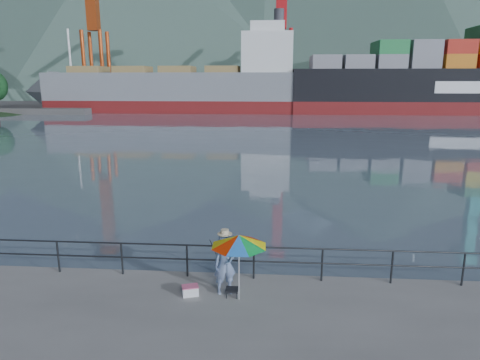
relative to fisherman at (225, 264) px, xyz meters
name	(u,v)px	position (x,y,z in m)	size (l,w,h in m)	color
harbor_water	(262,98)	(-2.25, 129.22, -0.85)	(500.00, 280.00, 0.00)	slate
far_dock	(300,105)	(7.75, 92.22, -0.85)	(200.00, 40.00, 0.40)	#514F4C
guardrail	(154,259)	(-2.25, 0.92, -0.33)	(22.00, 0.06, 1.03)	#2D3033
mountains	(349,15)	(36.57, 206.97, 34.70)	(600.00, 332.80, 80.00)	#385147
port_cranes	(409,28)	(28.75, 83.22, 15.15)	(116.00, 28.00, 38.40)	#CD4718
container_stacks	(400,91)	(30.88, 93.11, 2.32)	(58.00, 8.40, 7.80)	red
fisherman	(225,264)	(0.00, 0.00, 0.00)	(0.62, 0.41, 1.71)	navy
beach_umbrella	(239,241)	(0.41, -0.36, 0.83)	(1.95, 1.95, 1.85)	white
folding_stool	(232,292)	(0.20, -0.20, -0.74)	(0.34, 0.34, 0.22)	black
cooler_bag	(190,291)	(-0.94, -0.22, -0.73)	(0.43, 0.29, 0.25)	silver
fishing_rod	(214,275)	(-0.47, 1.06, -0.85)	(0.02, 0.02, 1.88)	black
bulk_carrier	(192,89)	(-13.94, 70.20, 3.29)	(50.17, 8.68, 14.50)	maroon
container_ship	(464,79)	(35.33, 70.38, 5.00)	(57.69, 9.61, 18.10)	maroon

